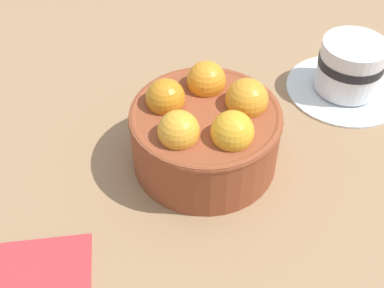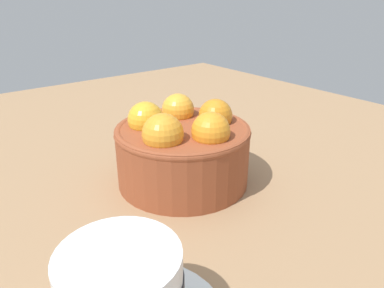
{
  "view_description": "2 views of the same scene",
  "coord_description": "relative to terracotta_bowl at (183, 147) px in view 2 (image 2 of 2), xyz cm",
  "views": [
    {
      "loc": [
        -39.42,
        -4.45,
        42.01
      ],
      "look_at": [
        -0.77,
        1.34,
        3.18
      ],
      "focal_mm": 47.12,
      "sensor_mm": 36.0,
      "label": 1
    },
    {
      "loc": [
        32.49,
        -24.12,
        22.54
      ],
      "look_at": [
        -1.74,
        2.79,
        3.73
      ],
      "focal_mm": 33.87,
      "sensor_mm": 36.0,
      "label": 2
    }
  ],
  "objects": [
    {
      "name": "ground_plane",
      "position": [
        -0.02,
        0.04,
        -6.85
      ],
      "size": [
        118.17,
        105.11,
        4.37
      ],
      "primitive_type": "cube",
      "color": "#997551"
    },
    {
      "name": "terracotta_bowl",
      "position": [
        0.0,
        0.0,
        0.0
      ],
      "size": [
        16.35,
        16.35,
        10.28
      ],
      "color": "brown",
      "rests_on": "ground_plane"
    },
    {
      "name": "folded_napkin",
      "position": [
        -17.97,
        12.9,
        -4.36
      ],
      "size": [
        12.11,
        11.55,
        0.6
      ],
      "primitive_type": "cube",
      "rotation": [
        0.0,
        0.0,
        0.28
      ],
      "color": "#B23338",
      "rests_on": "ground_plane"
    }
  ]
}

